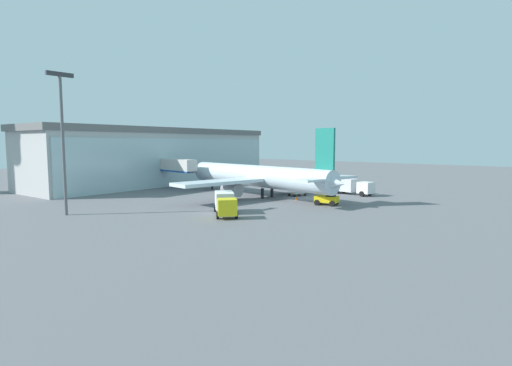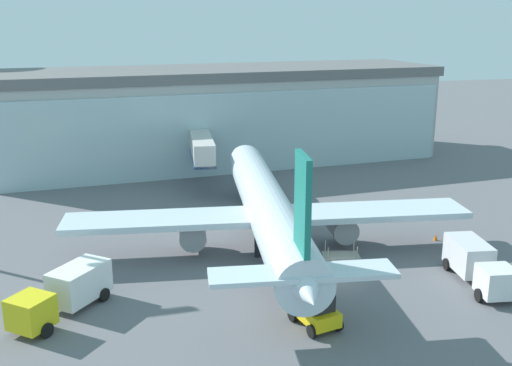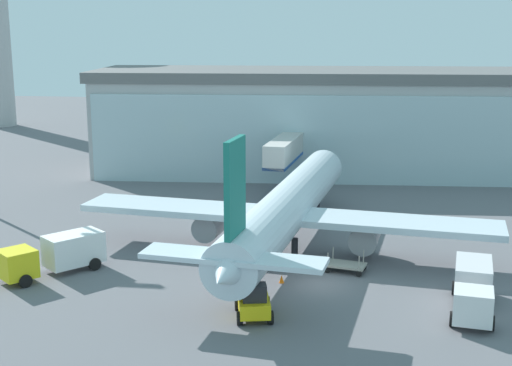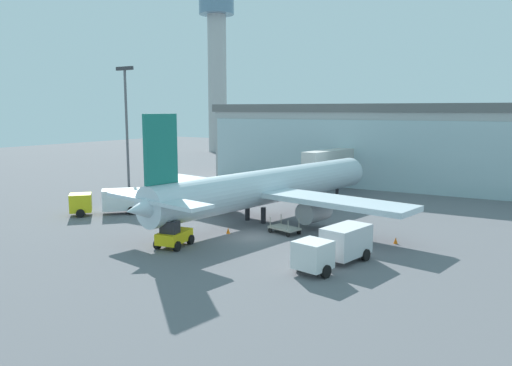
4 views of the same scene
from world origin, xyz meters
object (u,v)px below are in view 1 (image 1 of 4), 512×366
object	(u,v)px
catering_truck	(225,203)
jet_bridge	(172,166)
fuel_truck	(352,186)
apron_light_mast	(62,131)
safety_cone_nose	(297,199)
airplane	(259,177)
pushback_tug	(327,198)
baggage_cart	(297,193)
safety_cone_wingtip	(316,188)

from	to	relation	value
catering_truck	jet_bridge	bearing A→B (deg)	-165.34
jet_bridge	fuel_truck	size ratio (longest dim) A/B	1.82
apron_light_mast	safety_cone_nose	world-z (taller)	apron_light_mast
airplane	pushback_tug	size ratio (longest dim) A/B	10.00
apron_light_mast	pushback_tug	distance (m)	35.74
baggage_cart	safety_cone_wingtip	world-z (taller)	baggage_cart
pushback_tug	safety_cone_wingtip	size ratio (longest dim) A/B	6.37
airplane	pushback_tug	xyz separation A→B (m)	(-0.80, -13.31, -2.34)
baggage_cart	safety_cone_wingtip	xyz separation A→B (m)	(9.58, 2.17, -0.23)
jet_bridge	safety_cone_nose	bearing A→B (deg)	-169.33
jet_bridge	apron_light_mast	size ratio (longest dim) A/B	0.80
apron_light_mast	pushback_tug	xyz separation A→B (m)	(27.70, -20.56, -9.36)
jet_bridge	safety_cone_nose	xyz separation A→B (m)	(2.03, -27.94, -4.11)
jet_bridge	catering_truck	size ratio (longest dim) A/B	1.98
baggage_cart	safety_cone_nose	bearing A→B (deg)	46.60
airplane	safety_cone_wingtip	bearing A→B (deg)	-91.09
baggage_cart	safety_cone_nose	size ratio (longest dim) A/B	5.63
airplane	catering_truck	xyz separation A→B (m)	(-15.60, -7.46, -1.84)
airplane	baggage_cart	world-z (taller)	airplane
catering_truck	safety_cone_nose	distance (m)	15.95
jet_bridge	safety_cone_wingtip	bearing A→B (deg)	-138.74
airplane	pushback_tug	world-z (taller)	airplane
jet_bridge	fuel_truck	xyz separation A→B (m)	(14.10, -31.12, -2.92)
catering_truck	fuel_truck	world-z (taller)	same
jet_bridge	pushback_tug	bearing A→B (deg)	-171.93
apron_light_mast	catering_truck	distance (m)	21.47
jet_bridge	catering_truck	world-z (taller)	jet_bridge
jet_bridge	baggage_cart	bearing A→B (deg)	-159.34
airplane	baggage_cart	xyz separation A→B (m)	(4.61, -4.44, -2.81)
baggage_cart	safety_cone_nose	distance (m)	5.15
airplane	catering_truck	bearing A→B (deg)	123.53
jet_bridge	fuel_truck	distance (m)	34.29
pushback_tug	baggage_cart	bearing A→B (deg)	-43.32
catering_truck	safety_cone_nose	size ratio (longest dim) A/B	12.65
pushback_tug	safety_cone_nose	distance (m)	6.20
airplane	catering_truck	size ratio (longest dim) A/B	5.04
apron_light_mast	pushback_tug	world-z (taller)	apron_light_mast
catering_truck	baggage_cart	world-z (taller)	catering_truck
fuel_truck	safety_cone_nose	distance (m)	12.55
apron_light_mast	jet_bridge	bearing A→B (deg)	26.66
safety_cone_nose	safety_cone_wingtip	distance (m)	14.76
catering_truck	fuel_truck	distance (m)	28.14
apron_light_mast	airplane	xyz separation A→B (m)	(28.50, -7.24, -7.02)
baggage_cart	safety_cone_nose	xyz separation A→B (m)	(-4.31, -2.81, -0.23)
safety_cone_nose	pushback_tug	bearing A→B (deg)	-100.34
apron_light_mast	safety_cone_nose	size ratio (longest dim) A/B	31.34
pushback_tug	fuel_truck	bearing A→B (deg)	-89.61
catering_truck	safety_cone_nose	bearing A→B (deg)	131.64
jet_bridge	safety_cone_nose	size ratio (longest dim) A/B	24.99
pushback_tug	airplane	bearing A→B (deg)	-15.38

